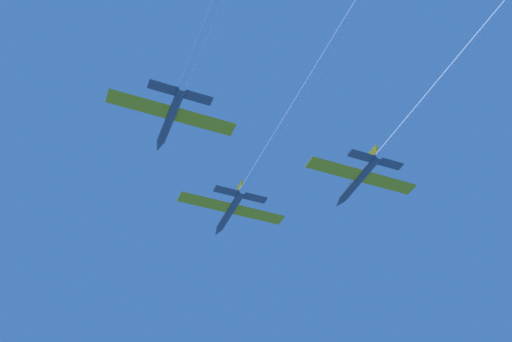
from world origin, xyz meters
TOP-DOWN VIEW (x-y plane):
  - jet_lead at (-0.01, -19.92)m, footprint 21.12×70.72m
  - jet_left_wing at (-17.52, -36.83)m, footprint 21.12×64.13m
  - jet_right_wing at (18.12, -36.76)m, footprint 21.12×67.00m

SIDE VIEW (x-z plane):
  - jet_right_wing at x=18.12m, z-range -2.55..0.95m
  - jet_lead at x=-0.01m, z-range -2.05..1.45m
  - jet_left_wing at x=-17.52m, z-range -1.29..2.21m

